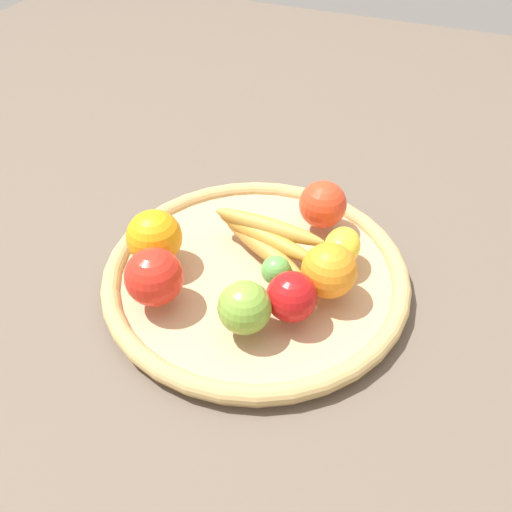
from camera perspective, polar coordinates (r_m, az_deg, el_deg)
The scene contains 11 objects.
ground_plane at distance 0.83m, azimuth 0.00°, elevation -2.76°, with size 2.40×2.40×0.00m, color brown.
basket at distance 0.82m, azimuth 0.00°, elevation -1.96°, with size 0.45×0.45×0.03m.
lime_0 at distance 0.77m, azimuth 2.07°, elevation -1.48°, with size 0.04×0.04×0.04m, color #55A147.
banana_bunch at distance 0.82m, azimuth 1.10°, elevation 1.93°, with size 0.18×0.11×0.05m.
orange_1 at distance 0.75m, azimuth 7.55°, elevation -1.49°, with size 0.08×0.08×0.08m, color orange.
apple_0 at distance 0.70m, azimuth -1.18°, elevation -5.34°, with size 0.07×0.07×0.07m, color #76A337.
apple_1 at distance 0.75m, azimuth -10.47°, elevation -2.13°, with size 0.08×0.08×0.08m, color red.
apple_3 at distance 0.72m, azimuth 3.68°, elevation -4.22°, with size 0.07×0.07×0.07m, color red.
lemon_0 at distance 0.81m, azimuth 8.86°, elevation 0.92°, with size 0.07×0.05×0.05m, color yellow.
apple_2 at distance 0.87m, azimuth 6.90°, elevation 5.31°, with size 0.07×0.07×0.07m, color red.
orange_0 at distance 0.81m, azimuth -10.44°, elevation 1.91°, with size 0.08×0.08×0.08m, color orange.
Camera 1 is at (-0.22, 0.55, 0.59)m, focal length 38.79 mm.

